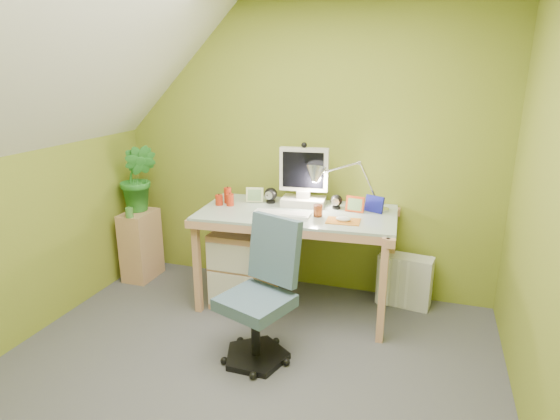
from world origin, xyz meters
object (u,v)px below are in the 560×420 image
(desk, at_px, (297,259))
(radiator, at_px, (404,280))
(side_ledge, at_px, (141,245))
(potted_plant, at_px, (138,178))
(desk_lamp, at_px, (362,174))
(task_chair, at_px, (255,302))
(monitor, at_px, (304,171))

(desk, xyz_separation_m, radiator, (0.82, 0.28, -0.19))
(side_ledge, height_order, potted_plant, potted_plant)
(potted_plant, bearing_deg, desk, -4.96)
(desk, relative_size, desk_lamp, 2.64)
(task_chair, height_order, radiator, task_chair)
(side_ledge, height_order, radiator, side_ledge)
(monitor, height_order, desk_lamp, desk_lamp)
(monitor, relative_size, radiator, 1.33)
(side_ledge, bearing_deg, desk_lamp, 2.99)
(desk_lamp, bearing_deg, radiator, 26.01)
(desk, relative_size, monitor, 2.66)
(monitor, relative_size, desk_lamp, 0.99)
(task_chair, bearing_deg, radiator, 71.07)
(radiator, bearing_deg, monitor, -164.93)
(desk, relative_size, potted_plant, 2.48)
(monitor, bearing_deg, potted_plant, 176.11)
(side_ledge, distance_m, task_chair, 1.68)
(monitor, height_order, radiator, monitor)
(desk_lamp, distance_m, task_chair, 1.28)
(desk_lamp, distance_m, radiator, 0.95)
(potted_plant, distance_m, task_chair, 1.78)
(side_ledge, relative_size, task_chair, 0.75)
(desk, bearing_deg, radiator, 15.18)
(monitor, relative_size, potted_plant, 0.93)
(desk, height_order, monitor, monitor)
(desk_lamp, distance_m, side_ledge, 2.08)
(potted_plant, xyz_separation_m, radiator, (2.31, 0.15, -0.71))
(potted_plant, height_order, task_chair, potted_plant)
(desk, height_order, task_chair, task_chair)
(side_ledge, distance_m, potted_plant, 0.61)
(desk, distance_m, monitor, 0.70)
(side_ledge, distance_m, radiator, 2.32)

